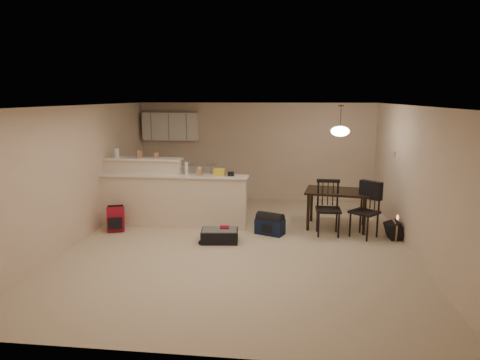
# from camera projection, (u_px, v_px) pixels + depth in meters

# --- Properties ---
(room) EXTENTS (7.00, 7.02, 2.50)m
(room) POSITION_uv_depth(u_px,v_px,m) (241.00, 177.00, 7.62)
(room) COLOR beige
(room) RESTS_ON ground
(breakfast_bar) EXTENTS (3.08, 0.58, 1.39)m
(breakfast_bar) POSITION_uv_depth(u_px,v_px,m) (163.00, 196.00, 8.90)
(breakfast_bar) COLOR beige
(breakfast_bar) RESTS_ON ground
(upper_cabinets) EXTENTS (1.40, 0.34, 0.70)m
(upper_cabinets) POSITION_uv_depth(u_px,v_px,m) (171.00, 126.00, 10.98)
(upper_cabinets) COLOR white
(upper_cabinets) RESTS_ON room
(kitchen_counter) EXTENTS (1.80, 0.60, 0.90)m
(kitchen_counter) POSITION_uv_depth(u_px,v_px,m) (178.00, 183.00, 11.11)
(kitchen_counter) COLOR white
(kitchen_counter) RESTS_ON ground
(thermostat) EXTENTS (0.02, 0.12, 0.12)m
(thermostat) POSITION_uv_depth(u_px,v_px,m) (394.00, 154.00, 8.75)
(thermostat) COLOR beige
(thermostat) RESTS_ON room
(jar) EXTENTS (0.10, 0.10, 0.20)m
(jar) POSITION_uv_depth(u_px,v_px,m) (117.00, 153.00, 8.97)
(jar) COLOR silver
(jar) RESTS_ON breakfast_bar
(cereal_box) EXTENTS (0.10, 0.07, 0.16)m
(cereal_box) POSITION_uv_depth(u_px,v_px,m) (140.00, 154.00, 8.92)
(cereal_box) COLOR #AB7A58
(cereal_box) RESTS_ON breakfast_bar
(small_box) EXTENTS (0.08, 0.06, 0.12)m
(small_box) POSITION_uv_depth(u_px,v_px,m) (156.00, 155.00, 8.89)
(small_box) COLOR #AB7A58
(small_box) RESTS_ON breakfast_bar
(bottle_a) EXTENTS (0.07, 0.07, 0.26)m
(bottle_a) POSITION_uv_depth(u_px,v_px,m) (186.00, 169.00, 8.64)
(bottle_a) COLOR silver
(bottle_a) RESTS_ON breakfast_bar
(bottle_b) EXTENTS (0.06, 0.06, 0.18)m
(bottle_b) POSITION_uv_depth(u_px,v_px,m) (200.00, 171.00, 8.62)
(bottle_b) COLOR silver
(bottle_b) RESTS_ON breakfast_bar
(bag_lump) EXTENTS (0.22, 0.18, 0.14)m
(bag_lump) POSITION_uv_depth(u_px,v_px,m) (219.00, 172.00, 8.57)
(bag_lump) COLOR #AB7A58
(bag_lump) RESTS_ON breakfast_bar
(pouch) EXTENTS (0.12, 0.10, 0.08)m
(pouch) POSITION_uv_depth(u_px,v_px,m) (231.00, 174.00, 8.55)
(pouch) COLOR #AB7A58
(pouch) RESTS_ON breakfast_bar
(extra_item_x) EXTENTS (0.11, 0.10, 0.13)m
(extra_item_x) POSITION_uv_depth(u_px,v_px,m) (199.00, 172.00, 8.62)
(extra_item_x) COLOR #AB7A58
(extra_item_x) RESTS_ON breakfast_bar
(dining_table) EXTENTS (1.36, 1.01, 0.78)m
(dining_table) POSITION_uv_depth(u_px,v_px,m) (337.00, 195.00, 8.67)
(dining_table) COLOR black
(dining_table) RESTS_ON ground
(pendant_lamp) EXTENTS (0.36, 0.36, 0.62)m
(pendant_lamp) POSITION_uv_depth(u_px,v_px,m) (340.00, 131.00, 8.42)
(pendant_lamp) COLOR brown
(pendant_lamp) RESTS_ON room
(dining_chair_near) EXTENTS (0.47, 0.45, 1.07)m
(dining_chair_near) POSITION_uv_depth(u_px,v_px,m) (328.00, 208.00, 8.25)
(dining_chair_near) COLOR black
(dining_chair_near) RESTS_ON ground
(dining_chair_far) EXTENTS (0.63, 0.63, 1.05)m
(dining_chair_far) POSITION_uv_depth(u_px,v_px,m) (364.00, 211.00, 8.12)
(dining_chair_far) COLOR black
(dining_chair_far) RESTS_ON ground
(suitcase) EXTENTS (0.72, 0.50, 0.23)m
(suitcase) POSITION_uv_depth(u_px,v_px,m) (220.00, 236.00, 7.92)
(suitcase) COLOR black
(suitcase) RESTS_ON ground
(red_backpack) EXTENTS (0.37, 0.29, 0.49)m
(red_backpack) POSITION_uv_depth(u_px,v_px,m) (116.00, 219.00, 8.55)
(red_backpack) COLOR #A61228
(red_backpack) RESTS_ON ground
(navy_duffel) EXTENTS (0.61, 0.48, 0.30)m
(navy_duffel) POSITION_uv_depth(u_px,v_px,m) (270.00, 227.00, 8.37)
(navy_duffel) COLOR #111A35
(navy_duffel) RESTS_ON ground
(black_daypack) EXTENTS (0.27, 0.37, 0.32)m
(black_daypack) POSITION_uv_depth(u_px,v_px,m) (394.00, 230.00, 8.11)
(black_daypack) COLOR black
(black_daypack) RESTS_ON ground
(cardboard_sheet) EXTENTS (0.02, 0.45, 0.34)m
(cardboard_sheet) POSITION_uv_depth(u_px,v_px,m) (394.00, 230.00, 8.10)
(cardboard_sheet) COLOR #AB7A58
(cardboard_sheet) RESTS_ON ground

